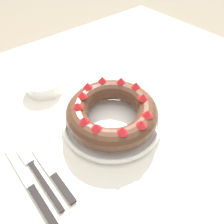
% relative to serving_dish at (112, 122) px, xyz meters
% --- Properties ---
extents(ground_plane, '(8.00, 8.00, 0.00)m').
position_rel_serving_dish_xyz_m(ground_plane, '(0.02, -0.01, -0.78)').
color(ground_plane, gray).
extents(dining_table, '(1.48, 1.27, 0.77)m').
position_rel_serving_dish_xyz_m(dining_table, '(0.02, -0.01, -0.09)').
color(dining_table, silver).
rests_on(dining_table, ground_plane).
extents(serving_dish, '(0.29, 0.29, 0.02)m').
position_rel_serving_dish_xyz_m(serving_dish, '(0.00, 0.00, 0.00)').
color(serving_dish, white).
rests_on(serving_dish, dining_table).
extents(bundt_cake, '(0.26, 0.26, 0.08)m').
position_rel_serving_dish_xyz_m(bundt_cake, '(0.00, 0.00, 0.04)').
color(bundt_cake, '#4C2D1E').
rests_on(bundt_cake, serving_dish).
extents(fork, '(0.02, 0.22, 0.01)m').
position_rel_serving_dish_xyz_m(fork, '(-0.24, 0.00, -0.01)').
color(fork, black).
rests_on(fork, dining_table).
extents(serving_knife, '(0.02, 0.25, 0.01)m').
position_rel_serving_dish_xyz_m(serving_knife, '(-0.27, -0.03, -0.01)').
color(serving_knife, black).
rests_on(serving_knife, dining_table).
extents(cake_knife, '(0.02, 0.20, 0.01)m').
position_rel_serving_dish_xyz_m(cake_knife, '(-0.22, -0.04, -0.01)').
color(cake_knife, black).
rests_on(cake_knife, dining_table).
extents(side_bowl, '(0.13, 0.13, 0.04)m').
position_rel_serving_dish_xyz_m(side_bowl, '(-0.07, 0.28, 0.01)').
color(side_bowl, white).
rests_on(side_bowl, dining_table).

